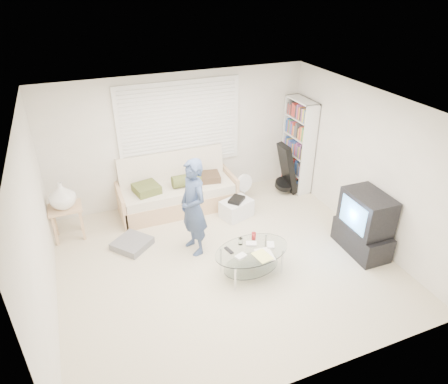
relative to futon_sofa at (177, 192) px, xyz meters
name	(u,v)px	position (x,y,z in m)	size (l,w,h in m)	color
ground	(225,262)	(0.23, -1.88, -0.35)	(5.00, 5.00, 0.00)	beige
room_shell	(213,156)	(0.23, -1.40, 1.28)	(5.02, 4.52, 2.51)	beige
window_blinds	(180,125)	(0.23, 0.32, 1.20)	(2.32, 0.08, 1.62)	silver
futon_sofa	(177,192)	(0.00, 0.00, 0.00)	(2.19, 0.88, 1.07)	tan
grey_floor_pillow	(132,244)	(-1.06, -0.93, -0.29)	(0.53, 0.53, 0.12)	slate
side_table	(62,198)	(-1.99, -0.26, 0.44)	(0.54, 0.43, 1.06)	tan
bookshelf	(298,145)	(2.55, -0.09, 0.59)	(0.30, 0.79, 1.89)	white
guitar_case	(287,172)	(2.23, -0.26, 0.12)	(0.42, 0.40, 1.06)	black
floor_fan	(244,185)	(1.30, -0.24, -0.01)	(0.37, 0.24, 0.59)	white
storage_bin	(236,208)	(0.93, -0.72, -0.18)	(0.65, 0.54, 0.39)	white
tv_unit	(364,224)	(2.42, -2.41, 0.15)	(0.55, 0.97, 1.04)	black
coffee_table	(252,254)	(0.51, -2.26, 0.00)	(1.23, 0.84, 0.55)	silver
standing_person	(193,208)	(-0.11, -1.40, 0.46)	(0.59, 0.39, 1.62)	navy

